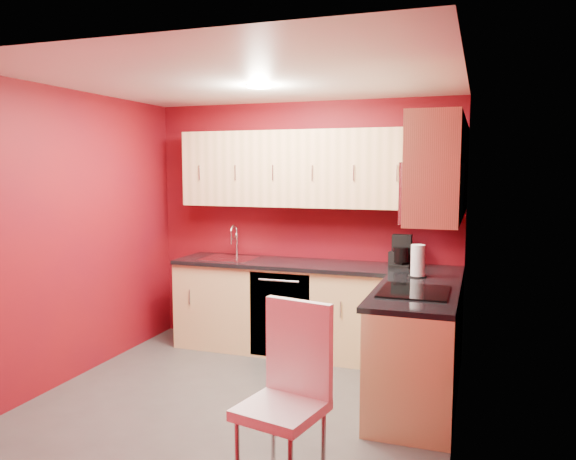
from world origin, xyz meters
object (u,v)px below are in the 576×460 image
Objects in this scene: napkin_holder at (397,259)px; paper_towel at (418,261)px; sink at (230,255)px; coffee_maker at (401,251)px; microwave at (433,192)px; dining_chair at (281,399)px.

napkin_holder is 0.53× the size of paper_towel.
coffee_maker is at bearing 1.89° from sink.
coffee_maker is at bearing -1.13° from napkin_holder.
microwave is 1.32m from napkin_holder.
sink reaches higher than napkin_holder.
coffee_maker is (-0.36, 1.06, -0.60)m from microwave.
microwave is at bearing 75.04° from dining_chair.
paper_towel is 0.26× the size of dining_chair.
paper_towel is (-0.16, 0.62, -0.61)m from microwave.
paper_towel is at bearing -11.20° from sink.
paper_towel is (1.94, -0.38, 0.10)m from sink.
paper_towel is (0.20, -0.44, -0.01)m from coffee_maker.
microwave is 0.71× the size of dining_chair.
microwave is at bearing -75.64° from paper_towel.
napkin_holder is 2.45m from dining_chair.
dining_chair is at bearing -97.18° from napkin_holder.
napkin_holder is at bearing 117.93° from paper_towel.
sink reaches higher than paper_towel.
napkin_holder is at bearing 95.41° from dining_chair.
sink is at bearing 133.55° from dining_chair.
napkin_holder is at bearing 1.95° from sink.
sink is at bearing 154.40° from microwave.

